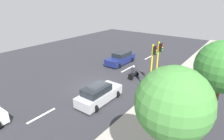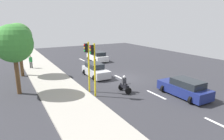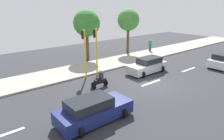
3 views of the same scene
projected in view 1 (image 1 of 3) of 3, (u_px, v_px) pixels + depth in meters
The scene contains 13 objects.
ground_plane at pixel (95, 87), 18.50m from camera, with size 40.00×60.00×0.10m, color #2D2D33.
sidewalk at pixel (162, 110), 14.58m from camera, with size 4.00×60.00×0.15m, color #9E998E.
lane_stripe_north at pixel (41, 116), 13.98m from camera, with size 0.20×2.40×0.01m, color white.
lane_stripe_mid at pixel (95, 87), 18.48m from camera, with size 0.20×2.40×0.01m, color white.
lane_stripe_south at pixel (127, 69), 22.97m from camera, with size 0.20×2.40×0.01m, color white.
lane_stripe_far_south at pixel (149, 57), 27.47m from camera, with size 0.20×2.40×0.01m, color white.
car_dark_blue at pixel (121, 58), 24.78m from camera, with size 2.27×4.59×1.52m.
car_silver at pixel (99, 94), 15.60m from camera, with size 2.13×4.34×1.52m.
motorcycle at pixel (134, 73), 20.18m from camera, with size 0.60×1.30×1.53m.
traffic_light_corner at pixel (159, 58), 17.52m from camera, with size 0.49×0.24×4.50m.
traffic_light_midblock at pixel (153, 62), 16.57m from camera, with size 0.49×0.24×4.50m.
street_tree_center at pixel (222, 67), 11.08m from camera, with size 3.19×3.19×6.02m.
street_tree_south at pixel (173, 105), 6.98m from camera, with size 2.92×2.92×6.03m.
Camera 1 is at (11.25, -12.33, 8.28)m, focal length 29.95 mm.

